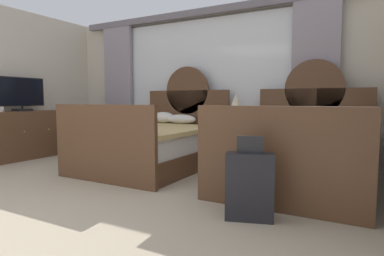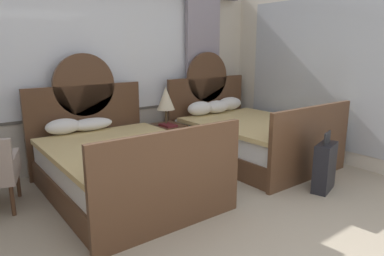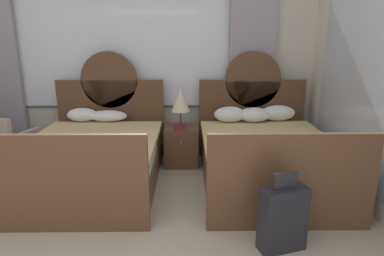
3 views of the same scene
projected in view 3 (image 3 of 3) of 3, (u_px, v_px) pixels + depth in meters
name	position (u px, v px, depth m)	size (l,w,h in m)	color
wall_back_window	(126.00, 65.00, 5.21)	(5.92, 0.22, 2.70)	beige
bed_near_window	(95.00, 157.00, 4.29)	(1.64, 2.21, 1.66)	brown
bed_near_mirror	(264.00, 156.00, 4.33)	(1.64, 2.21, 1.66)	brown
nightstand_between_beds	(181.00, 145.00, 4.98)	(0.49, 0.51, 0.58)	brown
table_lamp_on_nightstand	(180.00, 100.00, 4.78)	(0.27, 0.27, 0.58)	brown
book_on_nightstand	(180.00, 128.00, 4.80)	(0.18, 0.26, 0.03)	maroon
armchair_by_window_left	(5.00, 140.00, 4.63)	(0.76, 0.76, 0.84)	#B29E8E
suitcase_on_floor	(283.00, 219.00, 2.94)	(0.45, 0.30, 0.74)	black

